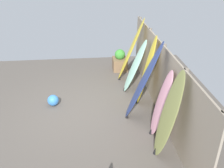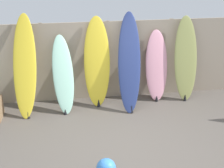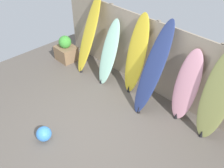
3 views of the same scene
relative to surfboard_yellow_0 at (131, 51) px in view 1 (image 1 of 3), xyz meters
The scene contains 10 objects.
ground 2.57m from the surfboard_yellow_0, 40.84° to the right, with size 7.68×7.68×0.00m, color #5B544C.
fence_back 1.85m from the surfboard_yellow_0, 14.59° to the left, with size 6.08×0.11×1.80m.
surfboard_yellow_0 is the anchor object (origin of this frame).
surfboard_seafoam_1 0.80m from the surfboard_yellow_0, ahead, with size 0.50×0.72×1.60m.
surfboard_yellow_2 1.51m from the surfboard_yellow_0, ahead, with size 0.60×0.53×1.95m.
surfboard_navy_3 2.17m from the surfboard_yellow_0, ahead, with size 0.58×0.91×2.03m.
surfboard_pink_4 2.87m from the surfboard_yellow_0, ahead, with size 0.52×0.42×1.61m.
surfboard_olive_5 3.51m from the surfboard_yellow_0, ahead, with size 0.58×0.48×1.91m.
planter_box 1.10m from the surfboard_yellow_0, 164.81° to the right, with size 0.57×0.50×0.76m.
beach_ball 2.85m from the surfboard_yellow_0, 59.84° to the right, with size 0.30×0.30×0.30m, color #3F8CE5.
Camera 1 is at (5.56, 0.21, 3.72)m, focal length 40.00 mm.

